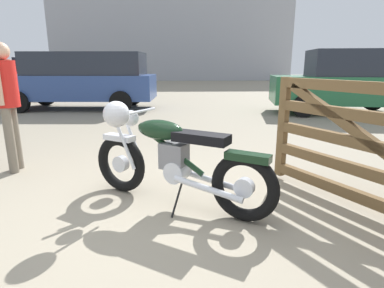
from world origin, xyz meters
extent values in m
plane|color=gray|center=(0.00, 0.00, 0.00)|extent=(80.00, 80.00, 0.00)
torus|color=black|center=(-0.31, 0.64, 0.32)|extent=(0.62, 0.39, 0.64)
cylinder|color=silver|center=(-0.31, 0.64, 0.32)|extent=(0.20, 0.15, 0.18)
torus|color=black|center=(0.97, -0.03, 0.32)|extent=(0.62, 0.39, 0.64)
cylinder|color=silver|center=(0.97, -0.03, 0.32)|extent=(0.20, 0.15, 0.18)
cube|color=silver|center=(-0.31, 0.64, 0.62)|extent=(0.38, 0.28, 0.06)
cube|color=black|center=(0.99, -0.04, 0.61)|extent=(0.41, 0.30, 0.07)
cylinder|color=silver|center=(-0.23, 0.51, 0.60)|extent=(0.27, 0.16, 0.58)
cylinder|color=silver|center=(-0.16, 0.64, 0.60)|extent=(0.27, 0.16, 0.58)
sphere|color=silver|center=(-0.15, 0.56, 0.85)|extent=(0.17, 0.17, 0.17)
cylinder|color=silver|center=(-0.08, 0.52, 0.92)|extent=(0.31, 0.56, 0.03)
sphere|color=silver|center=(-0.22, 0.25, 0.94)|extent=(0.25, 0.25, 0.25)
cylinder|color=black|center=(0.27, 0.33, 0.58)|extent=(0.70, 0.40, 0.47)
ellipsoid|color=black|center=(0.17, 0.39, 0.76)|extent=(0.56, 0.44, 0.20)
cube|color=black|center=(0.58, 0.17, 0.73)|extent=(0.57, 0.43, 0.09)
cube|color=slate|center=(0.31, 0.31, 0.51)|extent=(0.31, 0.28, 0.26)
cylinder|color=silver|center=(0.35, 0.29, 0.36)|extent=(0.29, 0.28, 0.22)
cylinder|color=silver|center=(0.64, 0.03, 0.28)|extent=(0.65, 0.38, 0.14)
cylinder|color=silver|center=(0.73, 0.21, 0.28)|extent=(0.65, 0.38, 0.14)
cylinder|color=black|center=(0.36, 0.10, 0.16)|extent=(0.13, 0.22, 0.33)
cube|color=brown|center=(1.58, 1.07, 0.65)|extent=(0.12, 0.13, 1.20)
cube|color=brown|center=(2.20, 0.04, 0.15)|extent=(1.31, 2.10, 0.11)
cube|color=brown|center=(2.20, 0.04, 0.41)|extent=(1.31, 2.10, 0.11)
cube|color=brown|center=(2.20, 0.04, 0.67)|extent=(1.31, 2.10, 0.11)
cube|color=brown|center=(2.20, 0.04, 0.65)|extent=(1.20, 1.92, 1.08)
cylinder|color=#706656|center=(-1.91, 1.39, 0.43)|extent=(0.12, 0.12, 0.86)
cylinder|color=#706656|center=(-1.88, 1.22, 0.43)|extent=(0.12, 0.12, 0.86)
cylinder|color=red|center=(-1.90, 1.30, 1.15)|extent=(0.30, 0.30, 0.58)
cylinder|color=tan|center=(-1.93, 1.49, 1.18)|extent=(0.08, 0.08, 0.55)
sphere|color=tan|center=(-1.90, 1.30, 1.55)|extent=(0.22, 0.22, 0.22)
cylinder|color=black|center=(-7.66, 10.60, 0.30)|extent=(0.60, 0.19, 0.60)
cylinder|color=black|center=(-5.16, 12.76, 0.31)|extent=(0.63, 0.22, 0.62)
cylinder|color=black|center=(-5.10, 11.05, 0.31)|extent=(0.63, 0.22, 0.62)
cylinder|color=black|center=(-7.86, 12.66, 0.31)|extent=(0.63, 0.22, 0.62)
cylinder|color=black|center=(-7.79, 10.94, 0.31)|extent=(0.63, 0.22, 0.62)
cube|color=beige|center=(-6.48, 11.85, 0.67)|extent=(4.26, 1.88, 0.72)
cube|color=#232833|center=(-6.48, 11.85, 1.35)|extent=(2.06, 1.64, 0.64)
cylinder|color=black|center=(3.37, 5.75, 0.30)|extent=(0.62, 0.25, 0.60)
cylinder|color=black|center=(3.55, 7.38, 0.30)|extent=(0.62, 0.25, 0.60)
cylinder|color=black|center=(5.94, 7.11, 0.30)|extent=(0.62, 0.25, 0.60)
cube|color=#23663D|center=(4.66, 6.43, 0.68)|extent=(4.06, 2.06, 0.76)
cube|color=#232833|center=(4.91, 6.40, 1.42)|extent=(2.55, 1.77, 0.72)
cylinder|color=black|center=(-8.88, 15.55, 0.31)|extent=(0.62, 0.21, 0.62)
cylinder|color=black|center=(-8.84, 17.27, 0.31)|extent=(0.62, 0.21, 0.62)
cylinder|color=black|center=(-6.18, 15.49, 0.31)|extent=(0.62, 0.21, 0.62)
cylinder|color=black|center=(-6.14, 17.21, 0.31)|extent=(0.62, 0.21, 0.62)
cube|color=beige|center=(-7.51, 16.38, 0.67)|extent=(4.23, 1.81, 0.72)
cube|color=#232833|center=(-7.51, 16.38, 1.35)|extent=(2.03, 1.60, 0.64)
cylinder|color=black|center=(-4.70, 6.35, 0.32)|extent=(0.64, 0.22, 0.64)
cylinder|color=black|center=(-4.73, 8.11, 0.32)|extent=(0.64, 0.22, 0.64)
cylinder|color=black|center=(-1.70, 6.40, 0.32)|extent=(0.64, 0.22, 0.64)
cylinder|color=black|center=(-1.73, 8.16, 0.32)|extent=(0.64, 0.22, 0.64)
cube|color=#2D4784|center=(-3.21, 7.25, 0.69)|extent=(4.73, 1.84, 0.74)
cube|color=#232833|center=(-2.91, 7.26, 1.40)|extent=(3.53, 1.66, 0.68)
cube|color=#9EA0A8|center=(-1.99, 30.62, 4.84)|extent=(20.89, 13.72, 9.68)
camera|label=1|loc=(0.55, -2.66, 1.40)|focal=29.26mm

